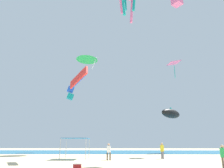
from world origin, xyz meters
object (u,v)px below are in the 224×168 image
object	(u,v)px
kite_box_blue	(70,93)
kite_parafoil_red	(79,78)
kite_inflatable_black	(171,113)
cooler_box	(77,166)
person_leftmost	(109,150)
kite_diamond_pink	(174,64)
kite_delta_green	(87,58)
person_near_tent	(223,154)
canopy_tent	(76,139)
person_central	(162,149)

from	to	relation	value
kite_box_blue	kite_parafoil_red	bearing A→B (deg)	177.92
kite_inflatable_black	kite_box_blue	bearing A→B (deg)	-57.08
cooler_box	kite_parafoil_red	bearing A→B (deg)	102.26
person_leftmost	kite_inflatable_black	xyz separation A→B (m)	(11.75, 18.33, 6.48)
person_leftmost	kite_inflatable_black	world-z (taller)	kite_inflatable_black
kite_diamond_pink	kite_delta_green	distance (m)	17.60
person_leftmost	kite_parafoil_red	xyz separation A→B (m)	(-3.80, 0.50, 8.54)
person_near_tent	person_leftmost	world-z (taller)	person_leftmost
person_leftmost	kite_inflatable_black	bearing A→B (deg)	-109.01
canopy_tent	person_near_tent	world-z (taller)	canopy_tent
person_leftmost	kite_diamond_pink	xyz separation A→B (m)	(10.94, 10.38, 14.12)
kite_box_blue	person_central	bearing A→B (deg)	-158.22
kite_inflatable_black	kite_box_blue	distance (m)	22.36
person_near_tent	kite_delta_green	size ratio (longest dim) A/B	0.28
canopy_tent	kite_box_blue	distance (m)	23.35
person_central	kite_box_blue	distance (m)	27.91
cooler_box	kite_parafoil_red	xyz separation A→B (m)	(-1.80, 8.29, 9.42)
person_near_tent	person_leftmost	bearing A→B (deg)	-69.36
kite_diamond_pink	kite_box_blue	size ratio (longest dim) A/B	0.94
person_central	kite_delta_green	xyz separation A→B (m)	(-11.60, 13.92, 17.75)
kite_delta_green	cooler_box	bearing A→B (deg)	126.13
kite_parafoil_red	person_near_tent	bearing A→B (deg)	-164.70
kite_delta_green	kite_parafoil_red	size ratio (longest dim) A/B	1.92
canopy_tent	kite_delta_green	size ratio (longest dim) A/B	0.50
canopy_tent	kite_parafoil_red	xyz separation A→B (m)	(0.28, -1.37, 7.32)
person_near_tent	person_leftmost	distance (m)	11.59
person_leftmost	person_central	world-z (taller)	person_central
kite_diamond_pink	kite_inflatable_black	size ratio (longest dim) A/B	0.49
canopy_tent	kite_parafoil_red	bearing A→B (deg)	-78.63
cooler_box	kite_inflatable_black	distance (m)	30.41
canopy_tent	kite_parafoil_red	distance (m)	7.45
kite_inflatable_black	kite_diamond_pink	bearing A→B (deg)	36.73
person_central	kite_diamond_pink	bearing A→B (deg)	131.26
kite_diamond_pink	kite_delta_green	xyz separation A→B (m)	(-16.19, 5.86, 3.67)
kite_inflatable_black	kite_parafoil_red	world-z (taller)	kite_parafoil_red
cooler_box	kite_diamond_pink	world-z (taller)	kite_diamond_pink
kite_parafoil_red	kite_box_blue	world-z (taller)	kite_box_blue
cooler_box	kite_diamond_pink	xyz separation A→B (m)	(12.93, 18.17, 15.00)
kite_inflatable_black	person_leftmost	bearing A→B (deg)	9.90
person_near_tent	kite_diamond_pink	distance (m)	22.74
person_near_tent	cooler_box	size ratio (longest dim) A/B	2.98
person_central	canopy_tent	bearing A→B (deg)	-106.59
kite_delta_green	person_leftmost	bearing A→B (deg)	136.34
canopy_tent	person_near_tent	distance (m)	16.01
person_near_tent	canopy_tent	bearing A→B (deg)	-65.36
person_leftmost	kite_parafoil_red	bearing A→B (deg)	6.18
person_leftmost	person_central	xyz separation A→B (m)	(6.34, 2.32, 0.04)
kite_delta_green	kite_inflatable_black	size ratio (longest dim) A/B	0.97
person_near_tent	kite_box_blue	size ratio (longest dim) A/B	0.53
person_near_tent	kite_delta_green	distance (m)	32.80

